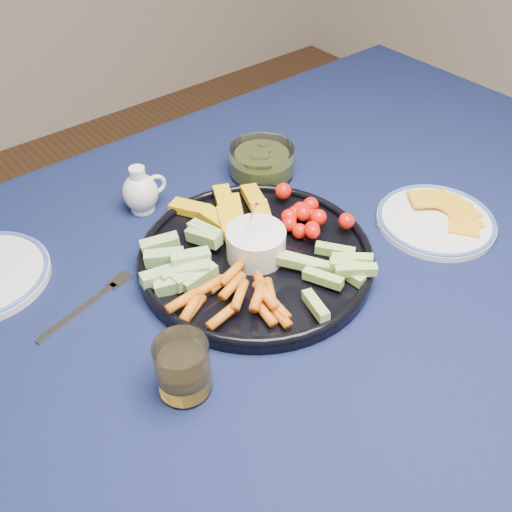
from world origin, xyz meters
TOP-DOWN VIEW (x-y plane):
  - dining_table at (0.00, 0.00)m, footprint 1.67×1.07m
  - crudite_platter at (-0.07, 0.01)m, footprint 0.41×0.41m
  - creamer_pitcher at (-0.14, 0.27)m, footprint 0.09×0.07m
  - pickle_bowl at (0.11, 0.22)m, footprint 0.13×0.13m
  - cheese_plate at (0.26, -0.12)m, footprint 0.22×0.22m
  - juice_tumbler at (-0.31, -0.12)m, footprint 0.08×0.08m
  - fork_left at (-0.33, 0.11)m, footprint 0.19×0.06m
  - fork_right at (0.24, -0.12)m, footprint 0.13×0.13m

SIDE VIEW (x-z plane):
  - dining_table at x=0.00m, z-range 0.29..1.03m
  - fork_right at x=0.24m, z-range 0.75..0.75m
  - fork_left at x=-0.33m, z-range 0.75..0.75m
  - cheese_plate at x=0.26m, z-range 0.74..0.77m
  - crudite_platter at x=-0.07m, z-range 0.70..0.83m
  - pickle_bowl at x=0.11m, z-range 0.74..0.81m
  - juice_tumbler at x=-0.31m, z-range 0.74..0.83m
  - creamer_pitcher at x=-0.14m, z-range 0.74..0.83m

